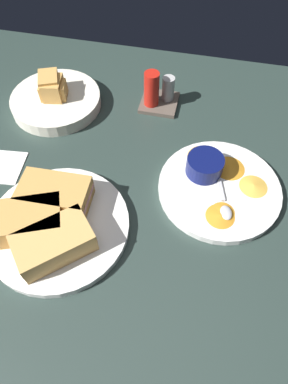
{
  "coord_description": "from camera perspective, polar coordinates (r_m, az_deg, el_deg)",
  "views": [
    {
      "loc": [
        16.41,
        -32.96,
        55.62
      ],
      "look_at": [
        8.44,
        2.72,
        3.0
      ],
      "focal_mm": 31.0,
      "sensor_mm": 36.0,
      "label": 1
    }
  ],
  "objects": [
    {
      "name": "sandwich_half_extra",
      "position": [
        0.59,
        -15.23,
        -8.44
      ],
      "size": [
        14.73,
        14.37,
        4.8
      ],
      "color": "tan",
      "rests_on": "plate_sandwich_main"
    },
    {
      "name": "bread_basket_rear",
      "position": [
        0.87,
        -14.99,
        15.29
      ],
      "size": [
        21.72,
        21.72,
        8.13
      ],
      "color": "silver",
      "rests_on": "ground_plane"
    },
    {
      "name": "ground_plane",
      "position": [
        0.68,
        -7.47,
        -2.73
      ],
      "size": [
        110.0,
        110.0,
        3.0
      ],
      "primitive_type": "cube",
      "color": "#283833"
    },
    {
      "name": "ramekin_dark_sauce",
      "position": [
        0.6,
        -16.04,
        -9.44
      ],
      "size": [
        6.58,
        6.58,
        3.63
      ],
      "color": "navy",
      "rests_on": "plate_sandwich_main"
    },
    {
      "name": "ramekin_light_gravy",
      "position": [
        0.68,
        10.41,
        4.61
      ],
      "size": [
        7.48,
        7.48,
        3.89
      ],
      "color": "#0C144C",
      "rests_on": "plate_chips_companion"
    },
    {
      "name": "condiment_caddy",
      "position": [
        0.84,
        2.4,
        16.57
      ],
      "size": [
        9.0,
        9.0,
        9.5
      ],
      "color": "brown",
      "rests_on": "ground_plane"
    },
    {
      "name": "sandwich_half_near",
      "position": [
        0.65,
        -15.04,
        -0.41
      ],
      "size": [
        13.52,
        8.1,
        4.8
      ],
      "color": "tan",
      "rests_on": "plate_sandwich_main"
    },
    {
      "name": "plate_sandwich_main",
      "position": [
        0.65,
        -14.52,
        -5.7
      ],
      "size": [
        26.72,
        26.72,
        1.6
      ],
      "primitive_type": "cylinder",
      "color": "white",
      "rests_on": "ground_plane"
    },
    {
      "name": "plate_chips_companion",
      "position": [
        0.69,
        12.78,
        0.59
      ],
      "size": [
        24.7,
        24.7,
        1.6
      ],
      "primitive_type": "cylinder",
      "color": "white",
      "rests_on": "ground_plane"
    },
    {
      "name": "spoon_by_gravy_ramekin",
      "position": [
        0.65,
        13.72,
        -2.5
      ],
      "size": [
        3.99,
        9.9,
        0.8
      ],
      "color": "silver",
      "rests_on": "plate_chips_companion"
    },
    {
      "name": "sandwich_half_far",
      "position": [
        0.63,
        -19.65,
        -4.68
      ],
      "size": [
        14.92,
        11.96,
        4.8
      ],
      "color": "tan",
      "rests_on": "plate_sandwich_main"
    },
    {
      "name": "plantain_chip_scatter",
      "position": [
        0.69,
        13.66,
        1.87
      ],
      "size": [
        18.1,
        21.75,
        0.6
      ],
      "color": "orange",
      "rests_on": "plate_chips_companion"
    },
    {
      "name": "spoon_by_dark_ramekin",
      "position": [
        0.63,
        -14.23,
        -5.77
      ],
      "size": [
        2.4,
        9.93,
        0.8
      ],
      "color": "silver",
      "rests_on": "plate_sandwich_main"
    }
  ]
}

